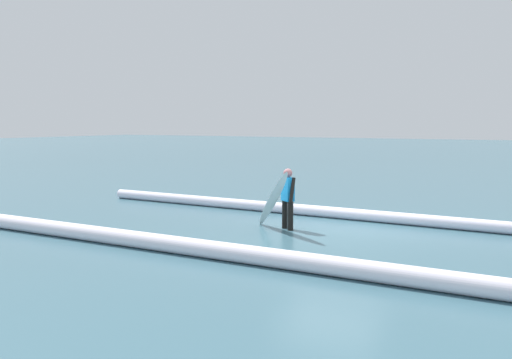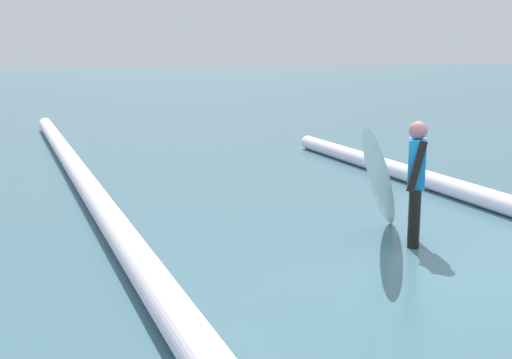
{
  "view_description": "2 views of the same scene",
  "coord_description": "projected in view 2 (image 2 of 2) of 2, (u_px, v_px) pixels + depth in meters",
  "views": [
    {
      "loc": [
        -4.87,
        12.47,
        2.65
      ],
      "look_at": [
        1.32,
        1.39,
        1.32
      ],
      "focal_mm": 38.55,
      "sensor_mm": 36.0,
      "label": 1
    },
    {
      "loc": [
        -5.56,
        5.0,
        2.36
      ],
      "look_at": [
        0.6,
        2.59,
        1.04
      ],
      "focal_mm": 46.4,
      "sensor_mm": 36.0,
      "label": 2
    }
  ],
  "objects": [
    {
      "name": "ground_plane",
      "position": [
        493.0,
        265.0,
        7.33
      ],
      "size": [
        150.82,
        150.82,
        0.0
      ],
      "primitive_type": "plane",
      "color": "#3A6170"
    },
    {
      "name": "wave_crest_midground",
      "position": [
        128.0,
        245.0,
        7.46
      ],
      "size": [
        26.0,
        0.42,
        0.35
      ],
      "primitive_type": "cylinder",
      "rotation": [
        0.0,
        1.57,
        0.0
      ],
      "color": "white",
      "rests_on": "ground_plane"
    },
    {
      "name": "surfboard",
      "position": [
        380.0,
        182.0,
        8.02
      ],
      "size": [
        1.55,
        1.45,
        1.55
      ],
      "color": "white",
      "rests_on": "ground_plane"
    },
    {
      "name": "surfer",
      "position": [
        416.0,
        176.0,
        7.92
      ],
      "size": [
        0.45,
        0.44,
        1.51
      ],
      "rotation": [
        0.0,
        0.0,
        5.69
      ],
      "color": "black",
      "rests_on": "ground_plane"
    }
  ]
}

